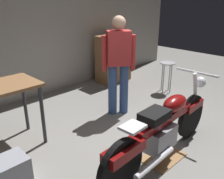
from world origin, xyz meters
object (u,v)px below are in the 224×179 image
Objects in this scene: person_standing at (118,62)px; storage_bin at (7,174)px; motorcycle at (164,128)px; wooden_dresser at (113,59)px; shop_stool at (167,69)px.

storage_bin is at bearing 45.96° from person_standing.
wooden_dresser is (1.73, 2.60, 0.10)m from motorcycle.
motorcycle is at bearing -147.47° from shop_stool.
wooden_dresser is 3.77m from storage_bin.
wooden_dresser is at bearing 53.94° from motorcycle.
storage_bin is (-3.65, -0.42, -0.33)m from shop_stool.
motorcycle reaches higher than shop_stool.
person_standing is at bearing 179.90° from shop_stool.
wooden_dresser is at bearing 103.83° from shop_stool.
person_standing is 1.55m from shop_stool.
person_standing is 2.61× the size of shop_stool.
shop_stool is at bearing -145.18° from person_standing.
storage_bin is (-1.60, 0.89, -0.28)m from motorcycle.
person_standing is at bearing 64.49° from motorcycle.
motorcycle is 1.85m from storage_bin.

